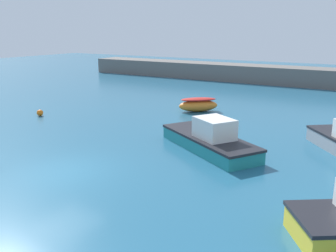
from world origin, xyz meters
The scene contains 5 objects.
ground_plane centered at (0.00, 0.00, -0.10)m, with size 120.00×120.00×0.20m, color #235B7A.
harbor_breakwater centered at (0.00, 31.61, 0.95)m, with size 49.32×3.81×1.91m, color #66605B.
motorboat_grey_hull centered at (4.01, 5.91, 0.57)m, with size 6.42×4.98×1.73m.
rowboat_with_red_cover centered at (-0.70, 13.83, 0.52)m, with size 2.94×2.81×1.03m.
mooring_buoy_orange centered at (-9.53, 6.65, 0.22)m, with size 0.45×0.45×0.45m, color orange.
Camera 1 is at (11.63, -10.54, 5.94)m, focal length 40.00 mm.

